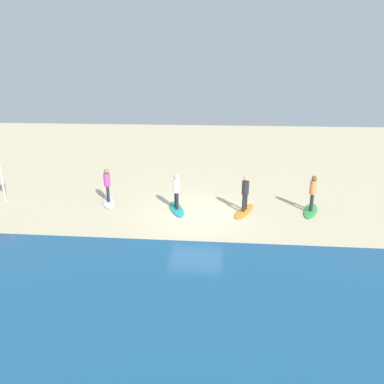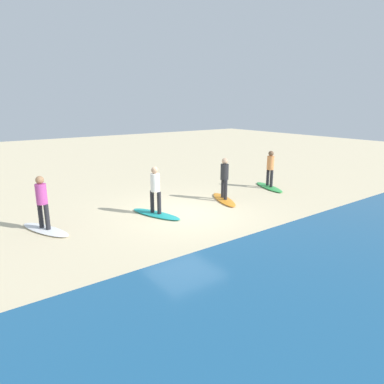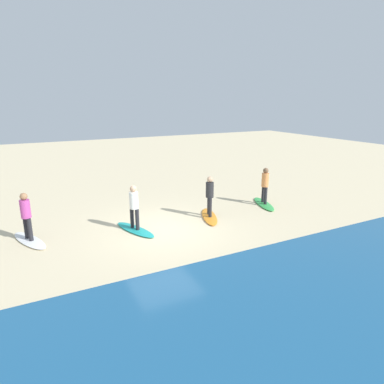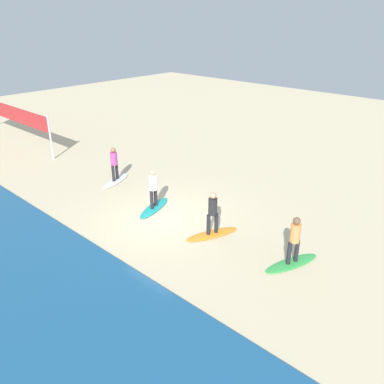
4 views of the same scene
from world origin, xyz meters
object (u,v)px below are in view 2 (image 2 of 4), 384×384
object	(u,v)px
surfboard_white	(45,230)
surfboard_green	(269,187)
surfer_orange	(224,175)
surfboard_orange	(224,199)
surfboard_teal	(156,214)
surfer_teal	(155,187)
surfer_white	(42,199)
surfer_green	(270,166)

from	to	relation	value
surfboard_white	surfboard_green	bearing A→B (deg)	66.67
surfer_orange	surfboard_white	bearing A→B (deg)	-6.12
surfboard_orange	surfboard_teal	world-z (taller)	same
surfer_teal	surfer_white	distance (m)	3.58
surfboard_green	surfboard_white	bearing A→B (deg)	-73.81
surfer_green	surfboard_white	xyz separation A→B (m)	(9.76, -0.38, -0.99)
surfboard_orange	surfer_white	bearing A→B (deg)	-74.70
surfer_orange	surfer_white	distance (m)	6.71
surfboard_green	surfboard_orange	bearing A→B (deg)	-65.42
surfboard_teal	surfer_white	size ratio (longest dim) A/B	1.28
surfboard_orange	surfer_orange	distance (m)	0.99
surfboard_green	surfer_white	xyz separation A→B (m)	(9.76, -0.38, 0.99)
surfboard_teal	surfer_orange	bearing A→B (deg)	71.47
surfboard_orange	surfer_teal	xyz separation A→B (m)	(3.16, -0.01, 0.99)
surfer_teal	surfboard_teal	bearing A→B (deg)	-26.57
surfer_orange	surfer_teal	size ratio (longest dim) A/B	1.00
surfboard_green	surfer_orange	distance (m)	3.25
surfboard_green	surfboard_orange	distance (m)	3.10
surfboard_green	surfboard_white	distance (m)	9.76
surfboard_orange	surfer_teal	size ratio (longest dim) A/B	1.28
surfboard_teal	surfer_white	xyz separation A→B (m)	(3.51, -0.70, 0.99)
surfboard_teal	surfer_white	world-z (taller)	surfer_white
surfer_green	surfboard_orange	distance (m)	3.25
surfer_green	surfboard_orange	bearing A→B (deg)	6.13
surfboard_white	surfer_white	bearing A→B (deg)	-0.00
surfer_white	surfboard_orange	bearing A→B (deg)	173.88
surfer_orange	surfboard_green	bearing A→B (deg)	-173.87
surfer_green	surfboard_teal	bearing A→B (deg)	2.93
surfer_green	surfer_teal	size ratio (longest dim) A/B	1.00
surfer_teal	surfer_green	bearing A→B (deg)	-177.07
surfboard_teal	surfboard_white	bearing A→B (deg)	-119.65
surfboard_orange	surfboard_white	xyz separation A→B (m)	(6.67, -0.72, 0.00)
surfer_orange	surfer_green	bearing A→B (deg)	-173.87
surfboard_orange	surfboard_teal	size ratio (longest dim) A/B	1.00
surfboard_teal	surfer_white	bearing A→B (deg)	-119.65
surfer_green	surfer_teal	xyz separation A→B (m)	(6.24, 0.32, 0.00)
surfer_green	surfer_orange	bearing A→B (deg)	6.13
surfer_green	surfer_orange	distance (m)	3.10
surfer_green	surfer_white	bearing A→B (deg)	-2.26
surfer_green	surfboard_teal	size ratio (longest dim) A/B	0.78
surfboard_green	surfer_white	world-z (taller)	surfer_white
surfboard_green	surfer_white	size ratio (longest dim) A/B	1.28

